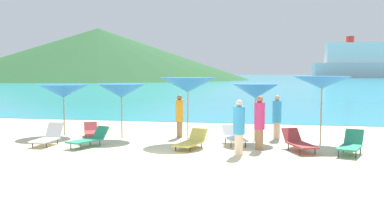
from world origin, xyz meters
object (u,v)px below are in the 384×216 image
umbrella_2 (188,85)px  beachgoer_1 (259,121)px  lounge_chair_3 (234,137)px  cruise_ship (361,62)px  lounge_chair_5 (191,141)px  umbrella_1 (121,91)px  lounge_chair_0 (89,138)px  beachgoer_2 (277,116)px  umbrella_3 (255,91)px  umbrella_4 (322,82)px  beachgoer_3 (180,115)px  lounge_chair_6 (351,144)px  lounge_chair_1 (299,142)px  lounge_chair_4 (91,131)px  lounge_chair_2 (48,137)px  beachgoer_0 (239,126)px  umbrella_0 (63,91)px

umbrella_2 → beachgoer_1: 3.09m
umbrella_2 → lounge_chair_3: (1.72, -0.31, -1.80)m
cruise_ship → lounge_chair_5: bearing=-104.6°
umbrella_1 → lounge_chair_0: (-0.41, -2.08, -1.54)m
umbrella_2 → beachgoer_2: (3.19, 1.21, -1.20)m
umbrella_2 → cruise_ship: bearing=77.6°
umbrella_3 → umbrella_4: umbrella_4 is taller
lounge_chair_5 → beachgoer_3: beachgoer_3 is taller
lounge_chair_6 → beachgoer_3: 6.42m
lounge_chair_1 → lounge_chair_4: bearing=147.3°
lounge_chair_4 → lounge_chair_5: lounge_chair_5 is taller
umbrella_3 → lounge_chair_6: 3.99m
lounge_chair_3 → cruise_ship: (40.51, 193.13, 6.86)m
beachgoer_2 → cruise_ship: (39.03, 191.62, 6.26)m
lounge_chair_5 → beachgoer_1: beachgoer_1 is taller
umbrella_3 → lounge_chair_5: size_ratio=1.24×
lounge_chair_1 → lounge_chair_2: bearing=162.0°
lounge_chair_4 → umbrella_3: bearing=-24.8°
umbrella_1 → lounge_chair_2: size_ratio=1.45×
umbrella_4 → lounge_chair_2: bearing=-166.6°
umbrella_3 → lounge_chair_3: (-0.69, -0.98, -1.56)m
lounge_chair_6 → lounge_chair_4: bearing=-171.9°
beachgoer_0 → beachgoer_2: (1.15, 3.43, -0.02)m
umbrella_2 → beachgoer_1: bearing=-23.8°
beachgoer_1 → lounge_chair_6: bearing=-106.0°
lounge_chair_6 → beachgoer_0: (-3.39, -0.80, 0.58)m
umbrella_3 → lounge_chair_1: bearing=-51.1°
lounge_chair_3 → beachgoer_1: bearing=-62.8°
lounge_chair_2 → lounge_chair_0: bearing=-3.6°
umbrella_4 → beachgoer_1: size_ratio=1.35×
umbrella_4 → lounge_chair_4: (-8.72, -0.18, -1.94)m
lounge_chair_6 → beachgoer_0: bearing=-147.5°
lounge_chair_6 → umbrella_2: bearing=-175.3°
lounge_chair_5 → umbrella_3: bearing=59.0°
lounge_chair_2 → beachgoer_3: 4.90m
lounge_chair_3 → beachgoer_1: 1.41m
lounge_chair_0 → umbrella_4: bearing=39.2°
umbrella_2 → beachgoer_3: umbrella_2 is taller
lounge_chair_1 → lounge_chair_3: 2.32m
umbrella_1 → beachgoer_1: size_ratio=1.18×
umbrella_1 → umbrella_2: size_ratio=0.89×
lounge_chair_6 → beachgoer_3: beachgoer_3 is taller
lounge_chair_3 → beachgoer_3: bearing=131.5°
umbrella_0 → lounge_chair_4: size_ratio=1.37×
umbrella_3 → cruise_ship: (39.83, 192.15, 5.30)m
umbrella_2 → umbrella_3: (2.40, 0.68, -0.24)m
umbrella_4 → lounge_chair_5: (-4.36, -1.96, -1.94)m
umbrella_3 → umbrella_1: bearing=-176.6°
umbrella_1 → lounge_chair_3: (4.40, -0.69, -1.54)m
lounge_chair_6 → beachgoer_1: beachgoer_1 is taller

